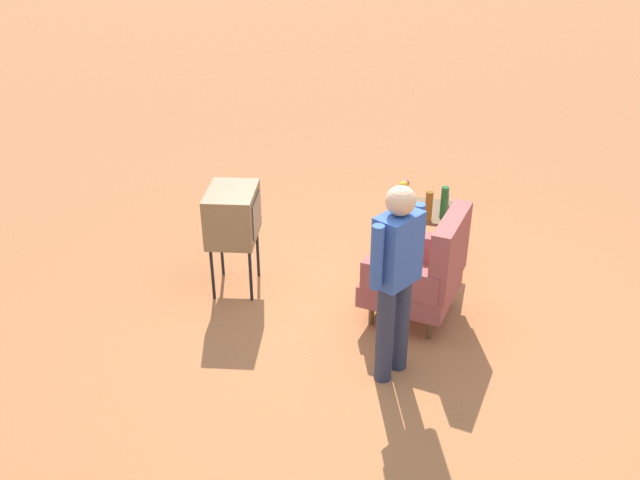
% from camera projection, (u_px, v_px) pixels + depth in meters
% --- Properties ---
extents(ground_plane, '(60.00, 60.00, 0.00)m').
position_uv_depth(ground_plane, '(387.00, 330.00, 6.04)').
color(ground_plane, '#B76B3D').
extents(armchair, '(0.88, 0.89, 1.06)m').
position_uv_depth(armchair, '(423.00, 271.00, 5.98)').
color(armchair, brown).
rests_on(armchair, ground).
extents(side_table, '(0.56, 0.56, 0.63)m').
position_uv_depth(side_table, '(424.00, 218.00, 6.80)').
color(side_table, black).
rests_on(side_table, ground).
extents(tv_on_stand, '(0.68, 0.55, 1.03)m').
position_uv_depth(tv_on_stand, '(233.00, 215.00, 6.31)').
color(tv_on_stand, black).
rests_on(tv_on_stand, ground).
extents(person_standing, '(0.51, 0.36, 1.64)m').
position_uv_depth(person_standing, '(396.00, 273.00, 5.09)').
color(person_standing, '#2D3347').
rests_on(person_standing, ground).
extents(soda_can_blue, '(0.07, 0.07, 0.12)m').
position_uv_depth(soda_can_blue, '(446.00, 199.00, 6.83)').
color(soda_can_blue, blue).
rests_on(soda_can_blue, side_table).
extents(bottle_tall_amber, '(0.07, 0.07, 0.30)m').
position_uv_depth(bottle_tall_amber, '(429.00, 206.00, 6.47)').
color(bottle_tall_amber, brown).
rests_on(bottle_tall_amber, side_table).
extents(bottle_short_clear, '(0.06, 0.06, 0.20)m').
position_uv_depth(bottle_short_clear, '(403.00, 201.00, 6.70)').
color(bottle_short_clear, silver).
rests_on(bottle_short_clear, side_table).
extents(bottle_wine_green, '(0.07, 0.07, 0.32)m').
position_uv_depth(bottle_wine_green, '(444.00, 203.00, 6.52)').
color(bottle_wine_green, '#1E5623').
rests_on(bottle_wine_green, side_table).
extents(flower_vase, '(0.14, 0.10, 0.27)m').
position_uv_depth(flower_vase, '(404.00, 192.00, 6.78)').
color(flower_vase, silver).
rests_on(flower_vase, side_table).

